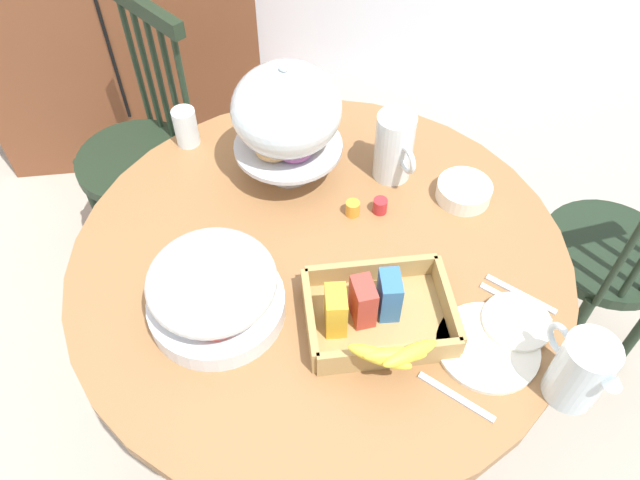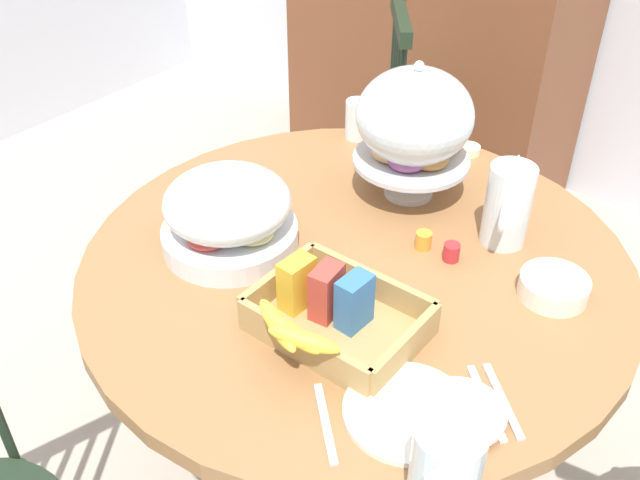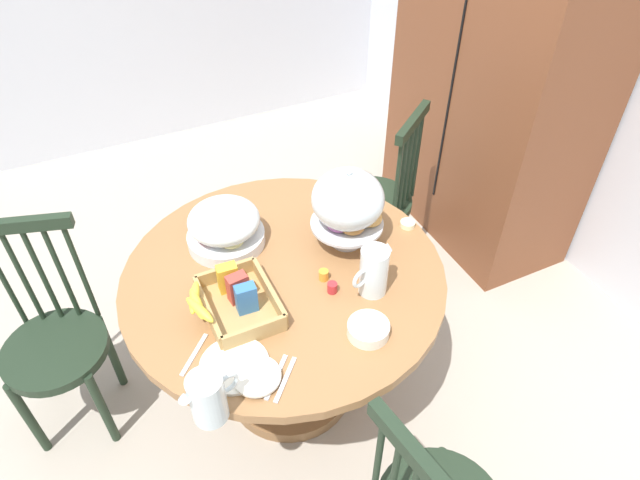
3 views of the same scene
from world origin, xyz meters
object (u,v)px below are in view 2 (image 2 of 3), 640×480
object	(u,v)px
dining_table	(353,328)
pastry_stand_with_dome	(416,122)
milk_pitcher	(507,209)
cereal_basket	(329,313)
orange_juice_pitcher	(445,472)
china_plate_large	(407,411)
fruit_platter_covered	(228,214)
drinking_glass	(357,119)
butter_dish	(469,150)
china_plate_small	(462,412)
windsor_chair_near_window	(352,162)
cereal_bowl	(554,287)

from	to	relation	value
dining_table	pastry_stand_with_dome	distance (m)	0.50
pastry_stand_with_dome	milk_pitcher	xyz separation A→B (m)	(0.27, -0.04, -0.11)
cereal_basket	orange_juice_pitcher	bearing A→B (deg)	-28.65
pastry_stand_with_dome	china_plate_large	world-z (taller)	pastry_stand_with_dome
dining_table	fruit_platter_covered	bearing A→B (deg)	-150.65
milk_pitcher	china_plate_large	xyz separation A→B (m)	(0.10, -0.55, -0.08)
drinking_glass	butter_dish	xyz separation A→B (m)	(0.29, 0.11, -0.04)
china_plate_large	china_plate_small	size ratio (longest dim) A/B	1.47
butter_dish	orange_juice_pitcher	bearing A→B (deg)	-63.75
windsor_chair_near_window	cereal_bowl	size ratio (longest dim) A/B	6.96
fruit_platter_covered	china_plate_small	xyz separation A→B (m)	(0.64, -0.12, -0.07)
orange_juice_pitcher	butter_dish	xyz separation A→B (m)	(-0.48, 0.97, -0.07)
china_plate_large	cereal_bowl	size ratio (longest dim) A/B	1.57
dining_table	drinking_glass	size ratio (longest dim) A/B	10.91
orange_juice_pitcher	milk_pitcher	distance (m)	0.70
cereal_basket	dining_table	bearing A→B (deg)	113.04
orange_juice_pitcher	china_plate_small	bearing A→B (deg)	108.64
windsor_chair_near_window	china_plate_large	world-z (taller)	windsor_chair_near_window
dining_table	pastry_stand_with_dome	bearing A→B (deg)	98.58
windsor_chair_near_window	fruit_platter_covered	distance (m)	0.98
windsor_chair_near_window	cereal_basket	xyz separation A→B (m)	(0.62, -0.95, 0.33)
fruit_platter_covered	cereal_basket	xyz separation A→B (m)	(0.34, -0.08, -0.04)
windsor_chair_near_window	orange_juice_pitcher	bearing A→B (deg)	-49.36
drinking_glass	butter_dish	bearing A→B (deg)	21.01
dining_table	milk_pitcher	size ratio (longest dim) A/B	6.34
fruit_platter_covered	china_plate_large	xyz separation A→B (m)	(0.57, -0.16, -0.08)
cereal_basket	drinking_glass	distance (m)	0.78
drinking_glass	butter_dish	distance (m)	0.31
pastry_stand_with_dome	china_plate_large	size ratio (longest dim) A/B	1.56
pastry_stand_with_dome	drinking_glass	bearing A→B (deg)	150.17
fruit_platter_covered	milk_pitcher	size ratio (longest dim) A/B	1.59
windsor_chair_near_window	china_plate_small	world-z (taller)	windsor_chair_near_window
pastry_stand_with_dome	china_plate_large	distance (m)	0.72
orange_juice_pitcher	milk_pitcher	size ratio (longest dim) A/B	0.98
orange_juice_pitcher	china_plate_large	distance (m)	0.19
china_plate_small	cereal_bowl	distance (m)	0.39
fruit_platter_covered	china_plate_small	size ratio (longest dim) A/B	2.00
cereal_basket	china_plate_small	distance (m)	0.31
dining_table	china_plate_large	distance (m)	0.49
milk_pitcher	drinking_glass	xyz separation A→B (m)	(-0.54, 0.19, -0.03)
pastry_stand_with_dome	butter_dish	world-z (taller)	pastry_stand_with_dome
china_plate_small	drinking_glass	bearing A→B (deg)	135.70
milk_pitcher	drinking_glass	world-z (taller)	milk_pitcher
pastry_stand_with_dome	drinking_glass	world-z (taller)	pastry_stand_with_dome
china_plate_large	cereal_bowl	bearing A→B (deg)	81.21
windsor_chair_near_window	pastry_stand_with_dome	world-z (taller)	pastry_stand_with_dome
drinking_glass	butter_dish	world-z (taller)	drinking_glass
milk_pitcher	china_plate_small	bearing A→B (deg)	-70.80
windsor_chair_near_window	cereal_basket	bearing A→B (deg)	-56.70
cereal_basket	butter_dish	world-z (taller)	cereal_basket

